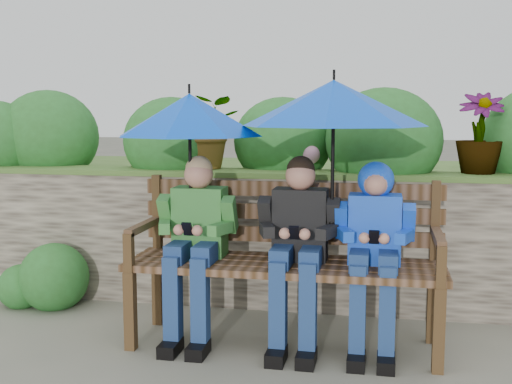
% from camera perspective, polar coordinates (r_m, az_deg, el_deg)
% --- Properties ---
extents(ground, '(60.00, 60.00, 0.00)m').
position_cam_1_polar(ground, '(4.35, -0.26, -12.68)').
color(ground, '#5F6152').
rests_on(ground, ground).
extents(garden_backdrop, '(8.00, 2.86, 1.76)m').
position_cam_1_polar(garden_backdrop, '(5.72, 2.56, -1.23)').
color(garden_backdrop, '#494137').
rests_on(garden_backdrop, ground).
extents(park_bench, '(1.98, 0.58, 1.05)m').
position_cam_1_polar(park_bench, '(4.11, 2.70, -5.25)').
color(park_bench, '#463019').
rests_on(park_bench, ground).
extents(boy_left, '(0.50, 0.58, 1.19)m').
position_cam_1_polar(boy_left, '(4.12, -5.39, -3.99)').
color(boy_left, '#318B34').
rests_on(boy_left, ground).
extents(boy_middle, '(0.51, 0.59, 1.20)m').
position_cam_1_polar(boy_middle, '(3.98, 3.77, -4.31)').
color(boy_middle, black).
rests_on(boy_middle, ground).
extents(boy_right, '(0.48, 0.58, 1.17)m').
position_cam_1_polar(boy_right, '(3.96, 10.48, -4.05)').
color(boy_right, '#0024C8').
rests_on(boy_right, ground).
extents(umbrella_left, '(0.94, 0.94, 0.89)m').
position_cam_1_polar(umbrella_left, '(4.10, -5.93, 6.82)').
color(umbrella_left, '#0040CE').
rests_on(umbrella_left, ground).
extents(umbrella_right, '(1.12, 1.12, 0.95)m').
position_cam_1_polar(umbrella_right, '(3.91, 6.91, 7.85)').
color(umbrella_right, '#0040CE').
rests_on(umbrella_right, ground).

